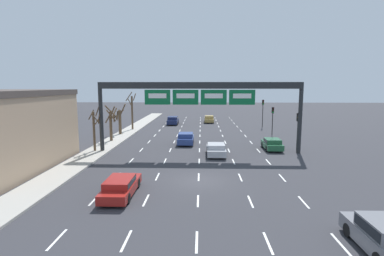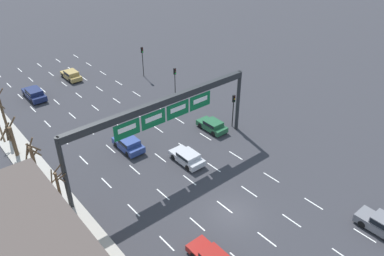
{
  "view_description": "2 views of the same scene",
  "coord_description": "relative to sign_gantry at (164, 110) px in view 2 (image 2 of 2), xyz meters",
  "views": [
    {
      "loc": [
        0.19,
        -22.04,
        7.19
      ],
      "look_at": [
        -0.77,
        8.48,
        2.89
      ],
      "focal_mm": 28.0,
      "sensor_mm": 36.0,
      "label": 1
    },
    {
      "loc": [
        -18.64,
        -16.54,
        23.98
      ],
      "look_at": [
        2.67,
        8.81,
        3.77
      ],
      "focal_mm": 35.0,
      "sensor_mm": 36.0,
      "label": 2
    }
  ],
  "objects": [
    {
      "name": "ground_plane",
      "position": [
        -0.0,
        -9.91,
        -6.38
      ],
      "size": [
        220.0,
        220.0,
        0.0
      ],
      "primitive_type": "plane",
      "color": "#333338"
    },
    {
      "name": "tree_bare_third",
      "position": [
        -11.42,
        -0.03,
        -3.68
      ],
      "size": [
        1.53,
        1.74,
        4.99
      ],
      "color": "brown",
      "rests_on": "sidewalk_left"
    },
    {
      "name": "car_gold",
      "position": [
        1.72,
        27.09,
        -5.65
      ],
      "size": [
        1.82,
        4.33,
        1.37
      ],
      "color": "#A88947",
      "rests_on": "ground_plane"
    },
    {
      "name": "tree_bare_closest",
      "position": [
        -11.9,
        11.54,
        -4.03
      ],
      "size": [
        2.13,
        2.01,
        4.46
      ],
      "color": "brown",
      "rests_on": "sidewalk_left"
    },
    {
      "name": "car_silver",
      "position": [
        1.74,
        -1.44,
        -5.69
      ],
      "size": [
        1.93,
        4.04,
        1.27
      ],
      "color": "#B7B7BC",
      "rests_on": "ground_plane"
    },
    {
      "name": "car_green",
      "position": [
        8.25,
        1.7,
        -5.69
      ],
      "size": [
        1.82,
        3.93,
        1.28
      ],
      "color": "#235B38",
      "rests_on": "ground_plane"
    },
    {
      "name": "lane_dashes",
      "position": [
        0.0,
        3.59,
        -6.38
      ],
      "size": [
        13.32,
        67.0,
        0.01
      ],
      "color": "white",
      "rests_on": "ground_plane"
    },
    {
      "name": "traffic_light_near_gantry",
      "position": [
        10.96,
        20.68,
        -2.95
      ],
      "size": [
        0.3,
        0.35,
        4.81
      ],
      "color": "black",
      "rests_on": "ground_plane"
    },
    {
      "name": "traffic_light_mid_block",
      "position": [
        10.68,
        12.14,
        -3.42
      ],
      "size": [
        0.3,
        0.35,
        4.12
      ],
      "color": "black",
      "rests_on": "ground_plane"
    },
    {
      "name": "sign_gantry",
      "position": [
        0.0,
        0.0,
        0.0
      ],
      "size": [
        21.83,
        0.7,
        7.6
      ],
      "color": "#232628",
      "rests_on": "ground_plane"
    },
    {
      "name": "car_navy",
      "position": [
        -5.17,
        24.04,
        -5.59
      ],
      "size": [
        1.97,
        4.8,
        1.49
      ],
      "color": "#19234C",
      "rests_on": "ground_plane"
    },
    {
      "name": "car_blue",
      "position": [
        -1.74,
        4.67,
        -5.62
      ],
      "size": [
        1.95,
        4.09,
        1.42
      ],
      "color": "navy",
      "rests_on": "ground_plane"
    },
    {
      "name": "car_grey",
      "position": [
        8.08,
        -19.57,
        -5.58
      ],
      "size": [
        1.86,
        4.2,
        1.51
      ],
      "color": "slate",
      "rests_on": "ground_plane"
    },
    {
      "name": "traffic_light_far_end",
      "position": [
        10.74,
        0.74,
        -3.31
      ],
      "size": [
        0.3,
        0.35,
        4.28
      ],
      "color": "black",
      "rests_on": "ground_plane"
    },
    {
      "name": "tree_bare_furthest",
      "position": [
        -11.13,
        16.4,
        -3.16
      ],
      "size": [
        1.78,
        1.74,
        6.07
      ],
      "color": "brown",
      "rests_on": "sidewalk_left"
    },
    {
      "name": "tree_bare_second",
      "position": [
        -11.48,
        6.03,
        -3.87
      ],
      "size": [
        1.62,
        1.64,
        4.68
      ],
      "color": "brown",
      "rests_on": "sidewalk_left"
    }
  ]
}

